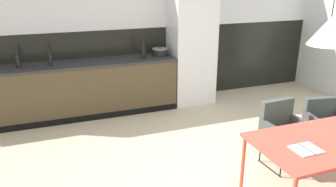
% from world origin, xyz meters
% --- Properties ---
extents(ground_plane, '(9.11, 9.11, 0.00)m').
position_xyz_m(ground_plane, '(0.00, 0.00, 0.00)').
color(ground_plane, '#BFAF91').
extents(back_wall_splashback_dark, '(7.01, 0.12, 1.36)m').
position_xyz_m(back_wall_splashback_dark, '(0.00, 2.91, 0.68)').
color(back_wall_splashback_dark, black).
rests_on(back_wall_splashback_dark, ground).
extents(kitchen_counter, '(3.68, 0.63, 0.91)m').
position_xyz_m(kitchen_counter, '(-1.53, 2.55, 0.45)').
color(kitchen_counter, '#4C3E27').
rests_on(kitchen_counter, ground).
extents(refrigerator_column, '(0.76, 0.60, 1.98)m').
position_xyz_m(refrigerator_column, '(0.69, 2.55, 0.99)').
color(refrigerator_column, silver).
rests_on(refrigerator_column, ground).
extents(armchair_far_side, '(0.51, 0.50, 0.81)m').
position_xyz_m(armchair_far_side, '(0.85, 0.14, 0.51)').
color(armchair_far_side, '#3E3F41').
rests_on(armchair_far_side, ground).
extents(armchair_near_window, '(0.55, 0.54, 0.73)m').
position_xyz_m(armchair_near_window, '(1.54, 0.16, 0.47)').
color(armchair_near_window, '#3E3F41').
rests_on(armchair_near_window, ground).
extents(open_book, '(0.24, 0.21, 0.02)m').
position_xyz_m(open_book, '(0.36, -0.77, 0.75)').
color(open_book, white).
rests_on(open_book, dining_table).
extents(cooking_pot, '(0.27, 0.27, 0.15)m').
position_xyz_m(cooking_pot, '(0.11, 2.59, 0.97)').
color(cooking_pot, black).
rests_on(cooking_pot, kitchen_counter).
extents(bottle_oil_tall, '(0.06, 0.06, 0.26)m').
position_xyz_m(bottle_oil_tall, '(-1.72, 2.50, 1.02)').
color(bottle_oil_tall, black).
rests_on(bottle_oil_tall, kitchen_counter).
extents(bottle_spice_small, '(0.08, 0.08, 0.28)m').
position_xyz_m(bottle_spice_small, '(-2.18, 2.54, 1.02)').
color(bottle_spice_small, black).
rests_on(bottle_spice_small, kitchen_counter).
extents(bottle_wine_green, '(0.07, 0.07, 0.30)m').
position_xyz_m(bottle_wine_green, '(-0.22, 2.48, 1.03)').
color(bottle_wine_green, black).
rests_on(bottle_wine_green, kitchen_counter).
extents(pendant_lamp_over_table_near, '(0.34, 0.34, 1.00)m').
position_xyz_m(pendant_lamp_over_table_near, '(0.52, -0.66, 1.79)').
color(pendant_lamp_over_table_near, black).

